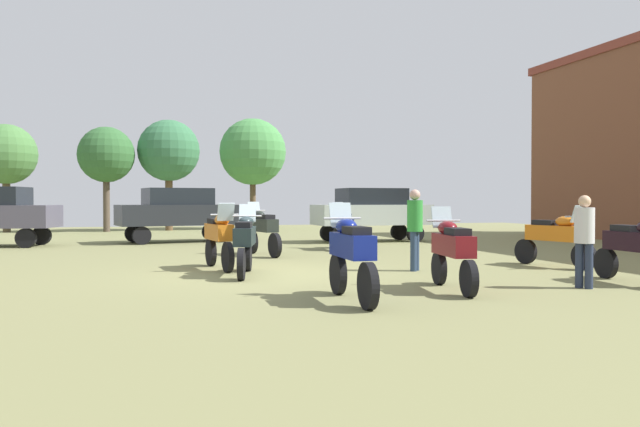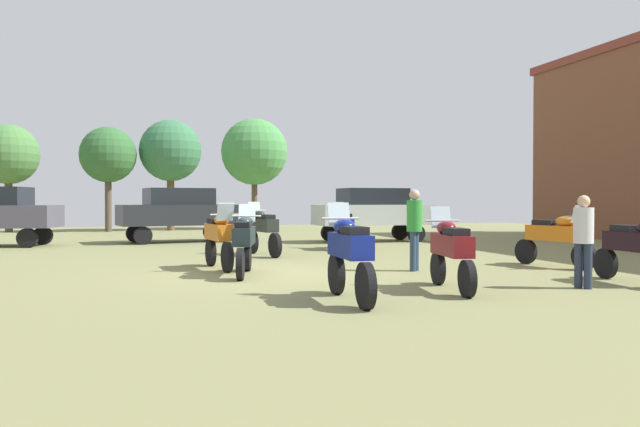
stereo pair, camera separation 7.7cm
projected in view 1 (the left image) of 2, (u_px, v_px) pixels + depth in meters
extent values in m
cube|color=olive|center=(260.00, 275.00, 13.24)|extent=(44.00, 52.00, 0.02)
cylinder|color=black|center=(338.00, 274.00, 10.41)|extent=(0.14, 0.68, 0.68)
cylinder|color=black|center=(368.00, 286.00, 8.91)|extent=(0.14, 0.68, 0.68)
cube|color=navy|center=(352.00, 245.00, 9.65)|extent=(0.39, 1.32, 0.36)
ellipsoid|color=navy|center=(346.00, 226.00, 9.93)|extent=(0.33, 0.49, 0.24)
cube|color=black|center=(356.00, 231.00, 9.42)|extent=(0.31, 0.57, 0.12)
cube|color=silver|center=(341.00, 215.00, 10.24)|extent=(0.36, 0.16, 0.39)
cylinder|color=#B7B7BC|center=(342.00, 218.00, 10.15)|extent=(0.62, 0.05, 0.04)
cylinder|color=black|center=(228.00, 257.00, 13.54)|extent=(0.21, 0.67, 0.66)
cylinder|color=black|center=(211.00, 252.00, 14.90)|extent=(0.21, 0.67, 0.66)
cube|color=#CA6C1B|center=(219.00, 232.00, 14.21)|extent=(0.53, 1.30, 0.36)
ellipsoid|color=#CA6C1B|center=(222.00, 220.00, 13.94)|extent=(0.38, 0.52, 0.24)
cube|color=black|center=(216.00, 221.00, 14.40)|extent=(0.37, 0.60, 0.12)
cube|color=silver|center=(226.00, 212.00, 13.65)|extent=(0.38, 0.20, 0.39)
cylinder|color=#B7B7BC|center=(225.00, 215.00, 13.74)|extent=(0.62, 0.12, 0.04)
cylinder|color=black|center=(252.00, 242.00, 18.43)|extent=(0.27, 0.68, 0.67)
cylinder|color=black|center=(275.00, 245.00, 17.01)|extent=(0.27, 0.68, 0.67)
cube|color=#222824|center=(263.00, 225.00, 17.71)|extent=(0.65, 1.42, 0.36)
ellipsoid|color=#222824|center=(259.00, 215.00, 17.98)|extent=(0.42, 0.54, 0.24)
cube|color=black|center=(266.00, 217.00, 17.50)|extent=(0.42, 0.61, 0.12)
cube|color=silver|center=(254.00, 208.00, 18.28)|extent=(0.38, 0.23, 0.39)
cylinder|color=#B7B7BC|center=(255.00, 211.00, 18.19)|extent=(0.61, 0.17, 0.04)
cylinder|color=black|center=(337.00, 238.00, 20.60)|extent=(0.15, 0.67, 0.66)
cylinder|color=black|center=(349.00, 241.00, 19.10)|extent=(0.15, 0.67, 0.66)
cube|color=navy|center=(343.00, 223.00, 19.84)|extent=(0.43, 1.32, 0.36)
ellipsoid|color=navy|center=(340.00, 214.00, 20.12)|extent=(0.34, 0.50, 0.24)
cube|color=black|center=(345.00, 215.00, 19.61)|extent=(0.33, 0.57, 0.12)
cube|color=silver|center=(338.00, 208.00, 20.43)|extent=(0.37, 0.17, 0.39)
cylinder|color=#B7B7BC|center=(339.00, 210.00, 20.34)|extent=(0.62, 0.07, 0.04)
cylinder|color=black|center=(584.00, 256.00, 14.04)|extent=(0.28, 0.61, 0.60)
cylinder|color=black|center=(526.00, 251.00, 15.44)|extent=(0.28, 0.61, 0.60)
cube|color=#CE6A16|center=(554.00, 233.00, 14.73)|extent=(0.71, 1.43, 0.36)
ellipsoid|color=#CE6A16|center=(565.00, 221.00, 14.46)|extent=(0.44, 0.55, 0.24)
cube|color=black|center=(545.00, 223.00, 14.93)|extent=(0.44, 0.62, 0.12)
cube|color=silver|center=(578.00, 214.00, 14.16)|extent=(0.39, 0.24, 0.39)
cylinder|color=#B7B7BC|center=(574.00, 216.00, 14.25)|extent=(0.61, 0.20, 0.04)
cylinder|color=black|center=(248.00, 257.00, 13.81)|extent=(0.27, 0.64, 0.63)
cylinder|color=black|center=(241.00, 264.00, 12.18)|extent=(0.27, 0.64, 0.63)
cube|color=#1D2A2D|center=(245.00, 236.00, 12.99)|extent=(0.68, 1.43, 0.36)
ellipsoid|color=#1D2A2D|center=(246.00, 222.00, 13.29)|extent=(0.43, 0.54, 0.24)
cube|color=black|center=(244.00, 225.00, 12.74)|extent=(0.43, 0.62, 0.12)
cube|color=silver|center=(248.00, 213.00, 13.64)|extent=(0.39, 0.23, 0.39)
cylinder|color=#B7B7BC|center=(247.00, 216.00, 13.53)|extent=(0.61, 0.18, 0.04)
cylinder|color=black|center=(606.00, 263.00, 12.54)|extent=(0.15, 0.61, 0.60)
cube|color=black|center=(636.00, 242.00, 11.73)|extent=(0.42, 1.41, 0.36)
cube|color=black|center=(626.00, 228.00, 11.96)|extent=(0.32, 0.57, 0.12)
cylinder|color=black|center=(439.00, 268.00, 11.60)|extent=(0.21, 0.61, 0.60)
cylinder|color=black|center=(469.00, 279.00, 10.05)|extent=(0.21, 0.61, 0.60)
cube|color=maroon|center=(453.00, 245.00, 10.81)|extent=(0.56, 1.37, 0.36)
ellipsoid|color=maroon|center=(448.00, 228.00, 11.10)|extent=(0.39, 0.52, 0.24)
cube|color=black|center=(458.00, 232.00, 10.58)|extent=(0.38, 0.60, 0.12)
cube|color=silver|center=(442.00, 217.00, 11.43)|extent=(0.38, 0.21, 0.39)
cylinder|color=#B7B7BC|center=(443.00, 221.00, 11.33)|extent=(0.62, 0.13, 0.04)
cylinder|color=black|center=(142.00, 236.00, 22.08)|extent=(0.67, 0.34, 0.64)
cylinder|color=black|center=(134.00, 234.00, 23.36)|extent=(0.67, 0.34, 0.64)
cylinder|color=black|center=(222.00, 234.00, 23.40)|extent=(0.67, 0.34, 0.64)
cylinder|color=black|center=(210.00, 232.00, 24.69)|extent=(0.67, 0.34, 0.64)
cube|color=#212429|center=(178.00, 215.00, 23.37)|extent=(4.57, 2.60, 0.75)
cube|color=black|center=(178.00, 196.00, 23.35)|extent=(2.63, 2.02, 0.61)
cylinder|color=black|center=(26.00, 238.00, 20.55)|extent=(0.67, 0.33, 0.64)
cylinder|color=black|center=(41.00, 236.00, 21.99)|extent=(0.67, 0.33, 0.64)
cylinder|color=black|center=(341.00, 235.00, 22.58)|extent=(0.65, 0.24, 0.64)
cylinder|color=black|center=(328.00, 233.00, 23.95)|extent=(0.65, 0.24, 0.64)
cylinder|color=black|center=(415.00, 233.00, 23.47)|extent=(0.65, 0.24, 0.64)
cylinder|color=black|center=(399.00, 232.00, 24.84)|extent=(0.65, 0.24, 0.64)
cube|color=#ACB8B0|center=(371.00, 215.00, 23.70)|extent=(4.36, 1.95, 0.75)
cube|color=black|center=(371.00, 197.00, 23.68)|extent=(2.42, 1.66, 0.61)
cylinder|color=#263751|center=(416.00, 251.00, 13.93)|extent=(0.14, 0.14, 0.87)
cylinder|color=#263751|center=(413.00, 251.00, 13.78)|extent=(0.14, 0.14, 0.87)
cylinder|color=#2B8832|center=(415.00, 216.00, 13.83)|extent=(0.48, 0.48, 0.69)
sphere|color=tan|center=(415.00, 195.00, 13.83)|extent=(0.23, 0.23, 0.23)
cylinder|color=#242E45|center=(589.00, 266.00, 11.04)|extent=(0.14, 0.14, 0.79)
cylinder|color=#242E45|center=(579.00, 265.00, 11.16)|extent=(0.14, 0.14, 0.79)
cylinder|color=silver|center=(584.00, 225.00, 11.08)|extent=(0.46, 0.46, 0.63)
sphere|color=tan|center=(585.00, 201.00, 11.08)|extent=(0.21, 0.21, 0.21)
cylinder|color=brown|center=(169.00, 197.00, 32.57)|extent=(0.38, 0.38, 3.41)
sphere|color=#356E45|center=(169.00, 150.00, 32.52)|extent=(3.16, 3.16, 3.16)
cylinder|color=#4C402D|center=(6.00, 200.00, 30.64)|extent=(0.36, 0.36, 3.14)
sphere|color=#46773C|center=(6.00, 154.00, 30.59)|extent=(2.91, 2.91, 2.91)
cylinder|color=#4F4134|center=(106.00, 199.00, 31.16)|extent=(0.32, 0.32, 3.19)
sphere|color=#316130|center=(106.00, 155.00, 31.12)|extent=(2.75, 2.75, 2.75)
cylinder|color=brown|center=(253.00, 198.00, 34.24)|extent=(0.32, 0.32, 3.37)
sphere|color=#458A45|center=(253.00, 152.00, 34.19)|extent=(3.60, 3.60, 3.60)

